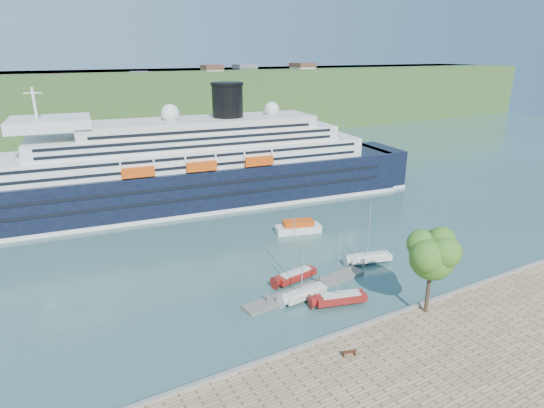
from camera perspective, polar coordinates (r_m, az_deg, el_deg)
The scene contains 12 objects.
ground at distance 56.12m, azimuth 11.93°, elevation -15.22°, with size 400.00×400.00×0.00m, color #305552.
far_hillside at distance 183.12m, azimuth -19.35°, elevation 11.63°, with size 400.00×50.00×24.00m, color #335321.
quay_coping at distance 55.37m, azimuth 12.15°, elevation -14.32°, with size 220.00×0.50×0.30m, color slate.
cruise_ship at distance 94.10m, azimuth -12.36°, elevation 6.92°, with size 111.84×16.28×25.11m, color black, non-canonical shape.
park_bench at distance 49.84m, azimuth 9.65°, elevation -17.83°, with size 1.49×0.61×0.95m, color #472314, non-canonical shape.
promenade_tree at distance 56.77m, azimuth 19.31°, elevation -7.59°, with size 7.03×7.03×11.64m, color #2E651A, non-canonical shape.
floating_pontoon at distance 63.02m, azimuth 4.42°, elevation -10.57°, with size 19.67×2.40×0.44m, color slate, non-canonical shape.
sailboat_white_near at distance 58.84m, azimuth 4.18°, elevation -8.12°, with size 6.91×1.92×8.92m, color silver, non-canonical shape.
sailboat_red at distance 58.11m, azimuth 8.77°, elevation -8.39°, with size 7.30×2.03×9.43m, color maroon, non-canonical shape.
sailboat_white_far at distance 70.01m, azimuth 12.40°, elevation -3.82°, with size 7.28×2.02×9.41m, color silver, non-canonical shape.
tender_launch at distance 81.64m, azimuth 3.30°, elevation -2.82°, with size 8.16×2.79×2.26m, color #D3460C, non-canonical shape.
sailboat_extra at distance 63.31m, azimuth 3.08°, elevation -6.01°, with size 7.03×1.95×9.08m, color maroon, non-canonical shape.
Camera 1 is at (-31.96, -34.33, 30.82)m, focal length 30.00 mm.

